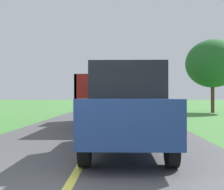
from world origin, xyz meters
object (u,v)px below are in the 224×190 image
object	(u,v)px
roadside_tree_near_left	(213,64)
banana_truck_far	(118,95)
following_car	(126,108)
banana_truck_near	(112,93)

from	to	relation	value
roadside_tree_near_left	banana_truck_far	bearing A→B (deg)	-176.20
banana_truck_far	following_car	world-z (taller)	banana_truck_far
banana_truck_far	following_car	bearing A→B (deg)	-89.03
banana_truck_near	banana_truck_far	bearing A→B (deg)	88.62
banana_truck_near	roadside_tree_near_left	size ratio (longest dim) A/B	0.98
banana_truck_far	following_car	xyz separation A→B (m)	(0.27, -15.83, -0.39)
banana_truck_far	roadside_tree_near_left	xyz separation A→B (m)	(7.64, 0.51, 2.51)
banana_truck_near	following_car	bearing A→B (deg)	-85.87
banana_truck_near	banana_truck_far	world-z (taller)	same
roadside_tree_near_left	following_car	distance (m)	18.16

